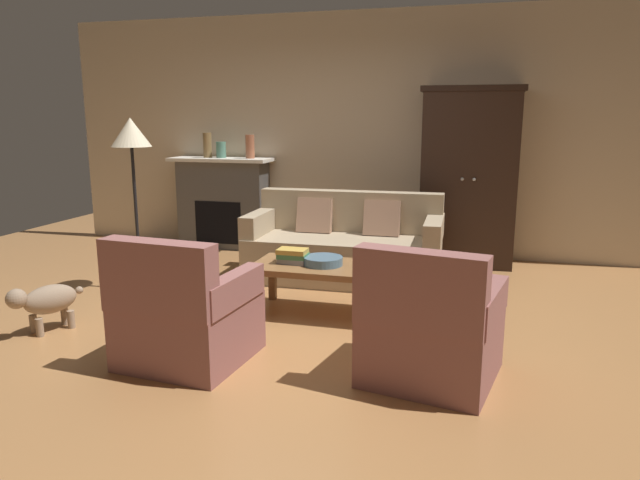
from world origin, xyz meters
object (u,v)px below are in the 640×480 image
object	(u,v)px
fireplace	(224,202)
armoire	(469,177)
armchair_near_left	(185,317)
coffee_table	(320,271)
fruit_bowl	(323,261)
mantel_vase_terracotta	(250,147)
dog	(46,301)
couch	(345,248)
book_stack	(293,256)
armchair_near_right	(430,332)
mantel_vase_jade	(221,150)
floor_lamp	(131,142)
mantel_vase_bronze	(207,145)

from	to	relation	value
fireplace	armoire	xyz separation A→B (m)	(2.95, -0.08, 0.40)
armchair_near_left	coffee_table	bearing A→B (deg)	62.69
armoire	fruit_bowl	distance (m)	2.40
mantel_vase_terracotta	armchair_near_left	size ratio (longest dim) A/B	0.32
dog	mantel_vase_terracotta	bearing A→B (deg)	81.58
mantel_vase_terracotta	dog	bearing A→B (deg)	-98.42
couch	dog	world-z (taller)	couch
fireplace	book_stack	bearing A→B (deg)	-53.41
fireplace	coffee_table	bearing A→B (deg)	-49.59
fruit_bowl	armchair_near_right	bearing A→B (deg)	-47.17
mantel_vase_jade	dog	distance (m)	3.22
floor_lamp	dog	distance (m)	1.64
armoire	mantel_vase_bronze	distance (m)	3.15
couch	mantel_vase_jade	xyz separation A→B (m)	(-1.79, 1.02, 0.90)
coffee_table	dog	distance (m)	2.13
fruit_bowl	mantel_vase_jade	xyz separation A→B (m)	(-1.85, 2.13, 0.76)
mantel_vase_terracotta	armchair_near_right	distance (m)	4.09
armoire	dog	size ratio (longest dim) A/B	3.68
couch	mantel_vase_bronze	size ratio (longest dim) A/B	6.42
couch	mantel_vase_jade	distance (m)	2.25
coffee_table	armchair_near_right	size ratio (longest dim) A/B	1.22
mantel_vase_jade	floor_lamp	size ratio (longest dim) A/B	0.12
mantel_vase_terracotta	armchair_near_right	world-z (taller)	mantel_vase_terracotta
couch	fruit_bowl	size ratio (longest dim) A/B	5.96
couch	armchair_near_right	world-z (taller)	armchair_near_right
armoire	couch	world-z (taller)	armoire
armoire	book_stack	bearing A→B (deg)	-123.16
fireplace	armchair_near_left	distance (m)	3.55
armchair_near_left	dog	bearing A→B (deg)	169.88
fruit_bowl	mantel_vase_jade	world-z (taller)	mantel_vase_jade
mantel_vase_terracotta	dog	size ratio (longest dim) A/B	0.54
mantel_vase_jade	floor_lamp	distance (m)	1.90
mantel_vase_terracotta	armchair_near_right	size ratio (longest dim) A/B	0.31
armchair_near_left	dog	distance (m)	1.31
fireplace	armoire	distance (m)	2.98
mantel_vase_jade	armchair_near_left	bearing A→B (deg)	-69.81
fruit_bowl	mantel_vase_bronze	bearing A→B (deg)	133.69
armoire	dog	world-z (taller)	armoire
book_stack	dog	bearing A→B (deg)	-150.61
book_stack	mantel_vase_bronze	world-z (taller)	mantel_vase_bronze
couch	dog	distance (m)	2.77
floor_lamp	dog	size ratio (longest dim) A/B	3.07
armchair_near_right	fireplace	bearing A→B (deg)	131.48
mantel_vase_jade	mantel_vase_terracotta	size ratio (longest dim) A/B	0.69
mantel_vase_jade	floor_lamp	world-z (taller)	floor_lamp
floor_lamp	armchair_near_left	bearing A→B (deg)	-48.99
book_stack	mantel_vase_bronze	size ratio (longest dim) A/B	0.86
coffee_table	book_stack	size ratio (longest dim) A/B	4.26
mantel_vase_terracotta	book_stack	bearing A→B (deg)	-60.30
fruit_bowl	floor_lamp	distance (m)	2.09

